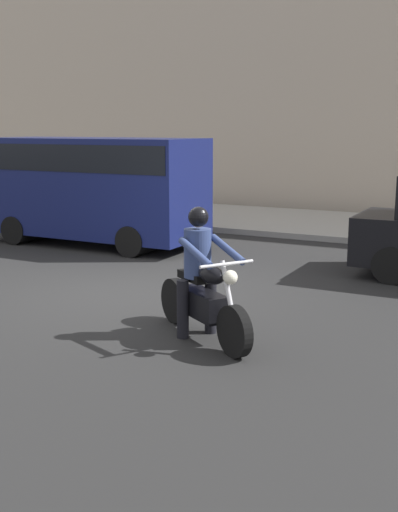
# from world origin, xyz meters

# --- Properties ---
(ground_plane) EXTENTS (80.00, 80.00, 0.00)m
(ground_plane) POSITION_xyz_m (0.00, 0.00, 0.00)
(ground_plane) COLOR black
(sidewalk_slab) EXTENTS (40.00, 4.40, 0.14)m
(sidewalk_slab) POSITION_xyz_m (0.00, 8.00, 0.07)
(sidewalk_slab) COLOR #99968E
(sidewalk_slab) RESTS_ON ground_plane
(building_facade) EXTENTS (40.00, 1.40, 10.75)m
(building_facade) POSITION_xyz_m (0.00, 11.40, 5.37)
(building_facade) COLOR #B7A893
(building_facade) RESTS_ON ground_plane
(motorcycle_with_rider_denim_blue) EXTENTS (1.81, 1.26, 1.64)m
(motorcycle_with_rider_denim_blue) POSITION_xyz_m (2.00, -1.49, 0.67)
(motorcycle_with_rider_denim_blue) COLOR black
(motorcycle_with_rider_denim_blue) RESTS_ON ground_plane
(parked_van_navy) EXTENTS (5.00, 1.96, 2.35)m
(parked_van_navy) POSITION_xyz_m (-3.11, 3.19, 1.37)
(parked_van_navy) COLOR #11194C
(parked_van_navy) RESTS_ON ground_plane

